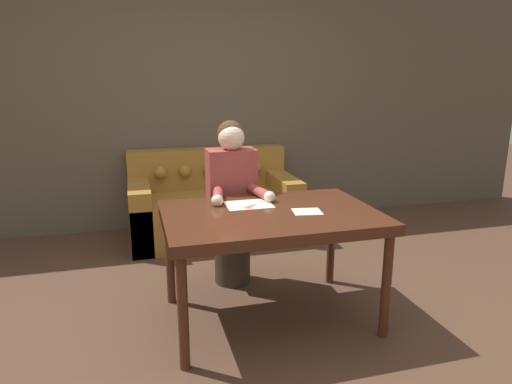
{
  "coord_description": "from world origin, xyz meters",
  "views": [
    {
      "loc": [
        -0.76,
        -2.64,
        1.59
      ],
      "look_at": [
        0.01,
        0.16,
        0.85
      ],
      "focal_mm": 32.0,
      "sensor_mm": 36.0,
      "label": 1
    }
  ],
  "objects_px": {
    "dining_table": "(271,223)",
    "person": "(232,205)",
    "scissors": "(251,207)",
    "couch": "(213,206)"
  },
  "relations": [
    {
      "from": "dining_table",
      "to": "person",
      "type": "xyz_separation_m",
      "value": [
        -0.12,
        0.61,
        -0.04
      ]
    },
    {
      "from": "dining_table",
      "to": "scissors",
      "type": "height_order",
      "value": "scissors"
    },
    {
      "from": "dining_table",
      "to": "couch",
      "type": "bearing_deg",
      "value": 92.33
    },
    {
      "from": "dining_table",
      "to": "couch",
      "type": "xyz_separation_m",
      "value": [
        -0.07,
        1.75,
        -0.37
      ]
    },
    {
      "from": "person",
      "to": "scissors",
      "type": "relative_size",
      "value": 6.83
    },
    {
      "from": "couch",
      "to": "person",
      "type": "distance_m",
      "value": 1.19
    },
    {
      "from": "couch",
      "to": "scissors",
      "type": "height_order",
      "value": "couch"
    },
    {
      "from": "dining_table",
      "to": "person",
      "type": "bearing_deg",
      "value": 100.92
    },
    {
      "from": "dining_table",
      "to": "couch",
      "type": "height_order",
      "value": "couch"
    },
    {
      "from": "dining_table",
      "to": "person",
      "type": "height_order",
      "value": "person"
    }
  ]
}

